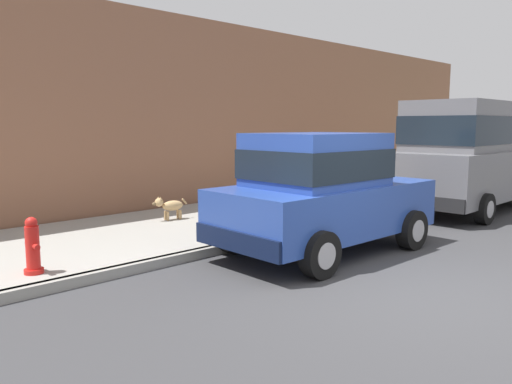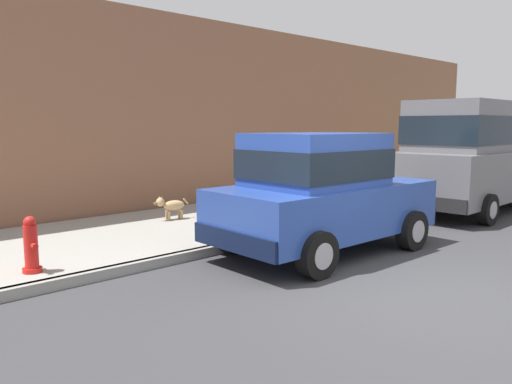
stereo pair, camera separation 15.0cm
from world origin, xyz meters
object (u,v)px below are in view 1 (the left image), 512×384
at_px(car_grey_van, 470,151).
at_px(dog_tan, 170,205).
at_px(fire_hydrant, 33,247).
at_px(car_blue_hatchback, 322,191).

bearing_deg(car_grey_van, dog_tan, -117.64).
relative_size(dog_tan, fire_hydrant, 1.04).
bearing_deg(fire_hydrant, car_blue_hatchback, 68.51).
xyz_separation_m(car_blue_hatchback, dog_tan, (-3.34, -0.57, -0.55)).
height_order(car_grey_van, fire_hydrant, car_grey_van).
bearing_deg(dog_tan, car_grey_van, 62.36).
height_order(car_grey_van, dog_tan, car_grey_van).
height_order(car_blue_hatchback, car_grey_van, car_grey_van).
relative_size(car_grey_van, dog_tan, 6.55).
height_order(dog_tan, fire_hydrant, fire_hydrant).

